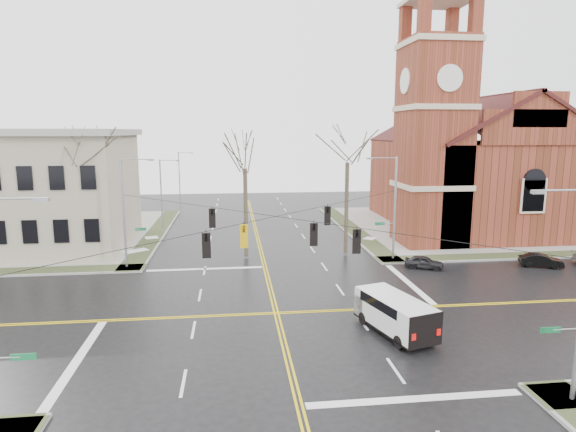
{
  "coord_description": "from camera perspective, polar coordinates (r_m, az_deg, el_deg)",
  "views": [
    {
      "loc": [
        -2.61,
        -28.64,
        11.31
      ],
      "look_at": [
        1.44,
        6.0,
        5.14
      ],
      "focal_mm": 30.0,
      "sensor_mm": 36.0,
      "label": 1
    }
  ],
  "objects": [
    {
      "name": "road_markings",
      "position": [
        30.9,
        -1.39,
        -11.42
      ],
      "size": [
        100.0,
        100.0,
        0.01
      ],
      "color": "gold",
      "rests_on": "ground"
    },
    {
      "name": "signal_pole_nw",
      "position": [
        41.57,
        -18.69,
        0.7
      ],
      "size": [
        2.75,
        0.22,
        9.0
      ],
      "color": "gray",
      "rests_on": "ground"
    },
    {
      "name": "tree_nw_far",
      "position": [
        43.64,
        -23.1,
        6.16
      ],
      "size": [
        4.0,
        4.0,
        12.41
      ],
      "color": "#3A3225",
      "rests_on": "ground"
    },
    {
      "name": "parked_car_b",
      "position": [
        45.91,
        27.79,
        -4.68
      ],
      "size": [
        3.62,
        2.34,
        1.13
      ],
      "primitive_type": "imported",
      "rotation": [
        0.0,
        0.0,
        1.21
      ],
      "color": "black",
      "rests_on": "ground"
    },
    {
      "name": "ground",
      "position": [
        30.9,
        -1.39,
        -11.43
      ],
      "size": [
        120.0,
        120.0,
        0.0
      ],
      "primitive_type": "plane",
      "color": "black",
      "rests_on": "ground"
    },
    {
      "name": "church",
      "position": [
        60.1,
        20.58,
        6.66
      ],
      "size": [
        24.28,
        27.48,
        27.5
      ],
      "color": "#612B19",
      "rests_on": "ground"
    },
    {
      "name": "streetlight_north_b",
      "position": [
        77.37,
        -12.65,
        4.72
      ],
      "size": [
        2.3,
        0.2,
        8.0
      ],
      "color": "gray",
      "rests_on": "ground"
    },
    {
      "name": "civic_building_a",
      "position": [
        52.69,
        -28.24,
        2.51
      ],
      "size": [
        18.0,
        14.0,
        11.0
      ],
      "primitive_type": "cube",
      "color": "#9F947E",
      "rests_on": "ground"
    },
    {
      "name": "sidewalks",
      "position": [
        30.88,
        -1.39,
        -11.3
      ],
      "size": [
        80.0,
        80.0,
        0.17
      ],
      "color": "gray",
      "rests_on": "ground"
    },
    {
      "name": "span_wires",
      "position": [
        29.21,
        -1.44,
        -0.04
      ],
      "size": [
        23.02,
        23.02,
        0.03
      ],
      "color": "black",
      "rests_on": "ground"
    },
    {
      "name": "streetlight_north_a",
      "position": [
        57.62,
        -14.66,
        2.89
      ],
      "size": [
        2.3,
        0.2,
        8.0
      ],
      "color": "gray",
      "rests_on": "ground"
    },
    {
      "name": "parked_car_a",
      "position": [
        41.83,
        15.81,
        -5.28
      ],
      "size": [
        3.38,
        2.45,
        1.07
      ],
      "primitive_type": "imported",
      "rotation": [
        0.0,
        0.0,
        1.15
      ],
      "color": "black",
      "rests_on": "ground"
    },
    {
      "name": "tree_ne",
      "position": [
        43.71,
        7.07,
        7.04
      ],
      "size": [
        4.0,
        4.0,
        12.57
      ],
      "color": "#3A3225",
      "rests_on": "ground"
    },
    {
      "name": "signal_pole_ne",
      "position": [
        42.96,
        12.33,
        1.29
      ],
      "size": [
        2.75,
        0.22,
        9.0
      ],
      "color": "gray",
      "rests_on": "ground"
    },
    {
      "name": "cargo_van",
      "position": [
        28.47,
        12.28,
        -10.94
      ],
      "size": [
        3.56,
        5.82,
        2.08
      ],
      "rotation": [
        0.0,
        0.0,
        0.28
      ],
      "color": "white",
      "rests_on": "ground"
    },
    {
      "name": "traffic_signals",
      "position": [
        28.7,
        -1.31,
        -1.75
      ],
      "size": [
        8.21,
        8.26,
        1.3
      ],
      "color": "black",
      "rests_on": "ground"
    },
    {
      "name": "tree_nw_near",
      "position": [
        42.48,
        -5.13,
        6.32
      ],
      "size": [
        4.0,
        4.0,
        11.87
      ],
      "color": "#3A3225",
      "rests_on": "ground"
    }
  ]
}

